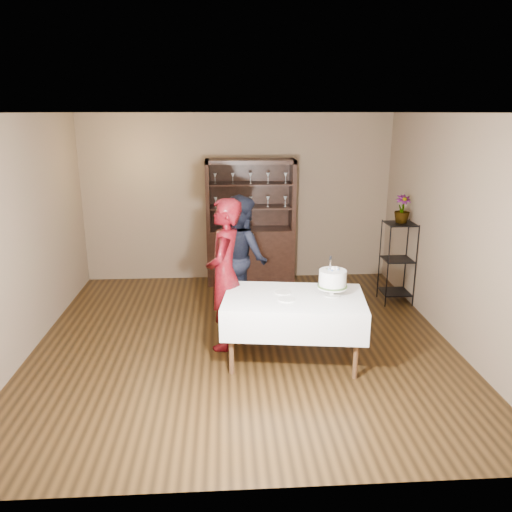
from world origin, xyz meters
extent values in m
plane|color=black|center=(0.00, 0.00, 0.00)|extent=(5.00, 5.00, 0.00)
plane|color=white|center=(0.00, 0.00, 2.70)|extent=(5.00, 5.00, 0.00)
cube|color=brown|center=(0.00, 2.50, 1.35)|extent=(5.00, 0.02, 2.70)
cube|color=brown|center=(-2.50, 0.00, 1.35)|extent=(0.02, 5.00, 2.70)
cube|color=brown|center=(2.50, 0.00, 1.35)|extent=(0.02, 5.00, 2.70)
cube|color=black|center=(0.20, 2.24, 0.45)|extent=(1.40, 0.48, 0.90)
cube|color=black|center=(0.20, 2.46, 1.45)|extent=(1.40, 0.03, 1.10)
cube|color=black|center=(0.20, 2.24, 1.97)|extent=(1.40, 0.48, 0.06)
cube|color=black|center=(0.20, 2.24, 1.25)|extent=(1.28, 0.42, 0.02)
cube|color=black|center=(0.20, 2.24, 1.62)|extent=(1.28, 0.42, 0.02)
cylinder|color=black|center=(2.08, 1.00, 0.60)|extent=(0.02, 0.02, 1.20)
cylinder|color=black|center=(2.48, 1.00, 0.60)|extent=(0.02, 0.02, 1.20)
cylinder|color=black|center=(2.08, 1.40, 0.60)|extent=(0.02, 0.02, 1.20)
cylinder|color=black|center=(2.48, 1.40, 0.60)|extent=(0.02, 0.02, 1.20)
cube|color=black|center=(2.28, 1.20, 0.15)|extent=(0.40, 0.40, 0.02)
cube|color=black|center=(2.28, 1.20, 0.65)|extent=(0.40, 0.40, 0.01)
cube|color=black|center=(2.28, 1.20, 1.18)|extent=(0.40, 0.40, 0.02)
cube|color=silver|center=(0.53, -0.50, 0.59)|extent=(1.64, 1.14, 0.35)
cylinder|color=#492E1B|center=(-0.16, -0.77, 0.36)|extent=(0.06, 0.06, 0.73)
cylinder|color=#492E1B|center=(1.13, -0.95, 0.36)|extent=(0.06, 0.06, 0.73)
cylinder|color=#492E1B|center=(-0.07, -0.06, 0.36)|extent=(0.06, 0.06, 0.73)
cylinder|color=#492E1B|center=(1.23, -0.23, 0.36)|extent=(0.06, 0.06, 0.73)
imported|color=#31040B|center=(-0.22, -0.07, 0.89)|extent=(0.54, 0.72, 1.79)
imported|color=black|center=(0.01, 0.82, 0.84)|extent=(0.92, 1.01, 1.68)
cylinder|color=white|center=(0.95, -0.50, 0.77)|extent=(0.19, 0.19, 0.01)
cylinder|color=white|center=(0.95, -0.50, 0.81)|extent=(0.05, 0.05, 0.09)
cylinder|color=white|center=(0.95, -0.50, 0.86)|extent=(0.33, 0.33, 0.01)
cylinder|color=#44622E|center=(0.95, -0.50, 0.88)|extent=(0.32, 0.32, 0.02)
cylinder|color=white|center=(0.95, -0.50, 0.96)|extent=(0.32, 0.32, 0.19)
sphere|color=#5574B6|center=(0.98, -0.50, 1.07)|extent=(0.02, 0.02, 0.02)
cube|color=white|center=(0.92, -0.52, 1.12)|extent=(0.02, 0.02, 0.13)
cube|color=black|center=(0.92, -0.52, 1.20)|extent=(0.02, 0.02, 0.05)
cylinder|color=white|center=(0.44, -0.61, 0.77)|extent=(0.19, 0.19, 0.01)
cylinder|color=white|center=(0.43, -0.39, 0.77)|extent=(0.19, 0.19, 0.01)
imported|color=#44622E|center=(2.30, 1.23, 1.39)|extent=(0.23, 0.23, 0.40)
camera|label=1|loc=(-0.20, -5.58, 2.71)|focal=35.00mm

